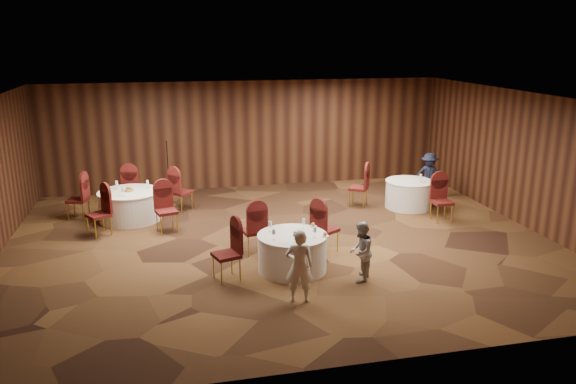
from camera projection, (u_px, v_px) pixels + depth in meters
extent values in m
plane|color=black|center=(281.00, 242.00, 12.60)|extent=(12.00, 12.00, 0.00)
plane|color=silver|center=(281.00, 99.00, 11.74)|extent=(12.00, 12.00, 0.00)
plane|color=black|center=(246.00, 135.00, 16.87)|extent=(12.00, 0.00, 12.00)
plane|color=black|center=(359.00, 259.00, 7.47)|extent=(12.00, 0.00, 12.00)
plane|color=black|center=(525.00, 160.00, 13.44)|extent=(0.00, 10.00, 10.00)
cylinder|color=silver|center=(292.00, 253.00, 11.00)|extent=(1.34, 1.34, 0.72)
cylinder|color=silver|center=(292.00, 236.00, 10.90)|extent=(1.37, 1.37, 0.03)
cylinder|color=silver|center=(130.00, 206.00, 14.03)|extent=(1.51, 1.51, 0.72)
cylinder|color=silver|center=(129.00, 192.00, 13.93)|extent=(1.54, 1.54, 0.03)
cylinder|color=silver|center=(409.00, 194.00, 15.06)|extent=(1.24, 1.24, 0.72)
cylinder|color=silver|center=(410.00, 181.00, 14.96)|extent=(1.26, 1.26, 0.03)
cylinder|color=silver|center=(295.00, 242.00, 10.51)|extent=(0.06, 0.06, 0.01)
cylinder|color=silver|center=(295.00, 239.00, 10.50)|extent=(0.01, 0.01, 0.11)
cone|color=silver|center=(295.00, 234.00, 10.47)|extent=(0.08, 0.08, 0.10)
cylinder|color=silver|center=(315.00, 238.00, 10.74)|extent=(0.06, 0.06, 0.01)
cylinder|color=silver|center=(315.00, 235.00, 10.72)|extent=(0.01, 0.01, 0.11)
cone|color=silver|center=(315.00, 229.00, 10.69)|extent=(0.08, 0.08, 0.10)
cylinder|color=silver|center=(270.00, 232.00, 11.07)|extent=(0.06, 0.06, 0.01)
cylinder|color=silver|center=(270.00, 229.00, 11.05)|extent=(0.01, 0.01, 0.11)
cone|color=silver|center=(270.00, 224.00, 11.02)|extent=(0.08, 0.08, 0.10)
cylinder|color=silver|center=(304.00, 229.00, 11.23)|extent=(0.06, 0.06, 0.01)
cylinder|color=silver|center=(304.00, 226.00, 11.22)|extent=(0.01, 0.01, 0.11)
cone|color=silver|center=(304.00, 221.00, 11.19)|extent=(0.08, 0.08, 0.10)
cylinder|color=silver|center=(274.00, 240.00, 10.62)|extent=(0.06, 0.06, 0.01)
cylinder|color=silver|center=(274.00, 237.00, 10.60)|extent=(0.01, 0.01, 0.11)
cone|color=silver|center=(274.00, 232.00, 10.57)|extent=(0.08, 0.08, 0.10)
cylinder|color=white|center=(302.00, 244.00, 10.40)|extent=(0.15, 0.15, 0.01)
sphere|color=#9E6B33|center=(302.00, 242.00, 10.39)|extent=(0.08, 0.08, 0.08)
cylinder|color=white|center=(325.00, 236.00, 10.81)|extent=(0.15, 0.15, 0.01)
sphere|color=#9E6B33|center=(325.00, 234.00, 10.80)|extent=(0.08, 0.08, 0.08)
cylinder|color=white|center=(313.00, 226.00, 11.36)|extent=(0.15, 0.15, 0.01)
sphere|color=#9E6B33|center=(313.00, 224.00, 11.35)|extent=(0.08, 0.08, 0.08)
cylinder|color=silver|center=(148.00, 188.00, 14.19)|extent=(0.06, 0.06, 0.01)
cylinder|color=silver|center=(148.00, 186.00, 14.17)|extent=(0.01, 0.01, 0.11)
cone|color=silver|center=(147.00, 182.00, 14.14)|extent=(0.08, 0.08, 0.10)
cylinder|color=silver|center=(117.00, 189.00, 14.13)|extent=(0.06, 0.06, 0.01)
cylinder|color=silver|center=(117.00, 187.00, 14.12)|extent=(0.01, 0.01, 0.11)
cone|color=silver|center=(116.00, 183.00, 14.09)|extent=(0.08, 0.08, 0.10)
cylinder|color=silver|center=(123.00, 196.00, 13.50)|extent=(0.06, 0.06, 0.01)
cylinder|color=silver|center=(123.00, 194.00, 13.48)|extent=(0.01, 0.01, 0.11)
cone|color=silver|center=(123.00, 190.00, 13.45)|extent=(0.08, 0.08, 0.10)
cylinder|color=brown|center=(129.00, 190.00, 13.92)|extent=(0.22, 0.22, 0.06)
sphere|color=#9E6B33|center=(128.00, 188.00, 13.92)|extent=(0.07, 0.07, 0.07)
sphere|color=#9E6B33|center=(130.00, 188.00, 13.89)|extent=(0.07, 0.07, 0.07)
cylinder|color=silver|center=(421.00, 182.00, 14.81)|extent=(0.06, 0.06, 0.01)
cylinder|color=silver|center=(421.00, 180.00, 14.79)|extent=(0.01, 0.01, 0.11)
cone|color=silver|center=(421.00, 176.00, 14.77)|extent=(0.08, 0.08, 0.10)
cylinder|color=black|center=(170.00, 203.00, 15.54)|extent=(0.24, 0.24, 0.02)
cylinder|color=black|center=(168.00, 172.00, 15.31)|extent=(0.02, 0.02, 1.72)
cylinder|color=black|center=(166.00, 142.00, 15.13)|extent=(0.04, 0.12, 0.04)
imported|color=silver|center=(299.00, 266.00, 9.61)|extent=(0.54, 0.41, 1.32)
imported|color=#9E9EA2|center=(361.00, 252.00, 10.48)|extent=(0.66, 0.71, 1.16)
imported|color=#161B32|center=(429.00, 175.00, 15.90)|extent=(0.96, 0.81, 1.30)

